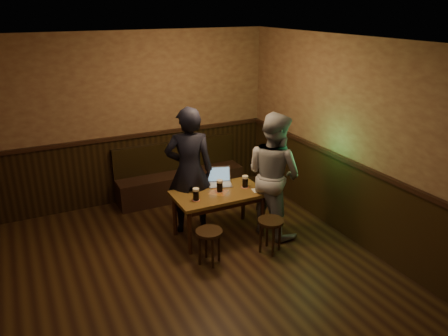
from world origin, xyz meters
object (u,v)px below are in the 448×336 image
object	(u,v)px
pub_table	(218,198)
laptop	(219,180)
stool_left	(209,237)
person_grey	(273,174)
stool_right	(271,226)
pint_left	(196,194)
pint_mid	(220,186)
person_suit	(189,171)
bench	(180,179)
pint_right	(245,181)

from	to	relation	value
pub_table	laptop	world-z (taller)	laptop
pub_table	stool_left	distance (m)	0.77
person_grey	stool_right	bearing A→B (deg)	130.80
stool_right	pint_left	distance (m)	1.09
pint_mid	person_suit	size ratio (longest dim) A/B	0.10
stool_left	person_grey	bearing A→B (deg)	17.32
bench	pint_right	distance (m)	1.69
stool_left	stool_right	size ratio (longest dim) A/B	0.99
pub_table	pint_left	bearing A→B (deg)	-164.91
stool_right	person_suit	distance (m)	1.39
pub_table	bench	bearing A→B (deg)	90.32
stool_right	pint_left	bearing A→B (deg)	143.22
bench	person_suit	world-z (taller)	person_suit
bench	pint_mid	distance (m)	1.62
stool_left	pint_left	distance (m)	0.64
bench	pint_left	bearing A→B (deg)	-103.07
pub_table	stool_right	size ratio (longest dim) A/B	2.67
laptop	person_suit	xyz separation A→B (m)	(-0.45, 0.06, 0.19)
laptop	person_grey	world-z (taller)	person_grey
pint_mid	laptop	distance (m)	0.29
bench	pint_right	size ratio (longest dim) A/B	12.29
stool_right	bench	bearing A→B (deg)	100.73
stool_left	bench	bearing A→B (deg)	78.92
bench	pint_mid	world-z (taller)	bench
pint_right	laptop	size ratio (longest dim) A/B	0.43
bench	pint_right	bearing A→B (deg)	-74.89
stool_left	stool_right	world-z (taller)	stool_right
pint_right	laptop	world-z (taller)	laptop
pint_mid	pint_right	world-z (taller)	same
laptop	pub_table	bearing A→B (deg)	-100.05
pint_right	person_grey	size ratio (longest dim) A/B	0.10
stool_left	pint_left	size ratio (longest dim) A/B	2.69
pint_left	person_suit	distance (m)	0.48
bench	stool_left	size ratio (longest dim) A/B	4.67
pint_left	laptop	xyz separation A→B (m)	(0.53, 0.37, -0.02)
stool_left	pint_mid	size ratio (longest dim) A/B	2.62
pub_table	laptop	xyz separation A→B (m)	(0.15, 0.27, 0.15)
bench	pub_table	xyz separation A→B (m)	(-0.00, -1.56, 0.28)
bench	pint_mid	size ratio (longest dim) A/B	12.22
pint_mid	person_suit	distance (m)	0.49
pub_table	pint_mid	world-z (taller)	pint_mid
pint_left	person_grey	bearing A→B (deg)	-6.52
stool_right	stool_left	bearing A→B (deg)	172.56
stool_left	person_grey	world-z (taller)	person_grey
bench	stool_right	distance (m)	2.32
pint_left	person_grey	size ratio (longest dim) A/B	0.10
stool_right	laptop	size ratio (longest dim) A/B	1.16
stool_right	person_grey	size ratio (longest dim) A/B	0.26
pub_table	stool_left	xyz separation A→B (m)	(-0.42, -0.60, -0.22)
bench	stool_right	bearing A→B (deg)	-79.27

